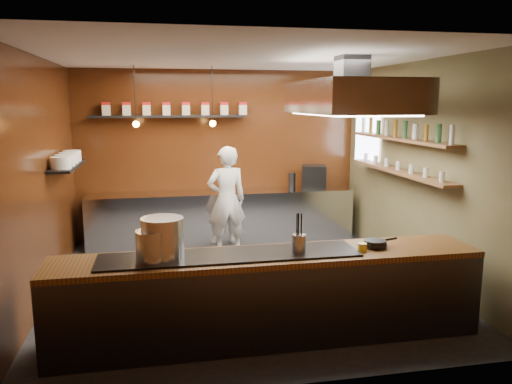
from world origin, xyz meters
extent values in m
plane|color=black|center=(0.00, 0.00, 0.00)|extent=(5.00, 5.00, 0.00)
plane|color=black|center=(0.00, 2.50, 1.50)|extent=(5.00, 0.00, 5.00)
plane|color=black|center=(-2.50, 0.00, 1.50)|extent=(0.00, 5.00, 5.00)
plane|color=brown|center=(2.50, 0.00, 1.50)|extent=(0.00, 5.00, 5.00)
plane|color=silver|center=(0.00, 0.00, 3.00)|extent=(5.00, 5.00, 0.00)
plane|color=white|center=(2.45, 1.70, 1.90)|extent=(0.00, 1.00, 1.00)
cube|color=silver|center=(0.00, 2.17, 0.45)|extent=(4.60, 0.65, 0.90)
cube|color=#38383D|center=(0.00, -1.60, 0.43)|extent=(4.40, 0.70, 0.86)
cube|color=brown|center=(0.00, -1.60, 0.89)|extent=(4.40, 0.72, 0.06)
cube|color=black|center=(-0.40, -1.60, 0.93)|extent=(2.60, 0.55, 0.02)
cube|color=black|center=(-0.90, 2.36, 2.20)|extent=(2.60, 0.26, 0.04)
cube|color=black|center=(-2.34, 1.00, 1.55)|extent=(0.30, 1.40, 0.04)
cube|color=brown|center=(2.34, 0.30, 1.92)|extent=(0.26, 2.80, 0.04)
cube|color=brown|center=(2.34, 0.30, 1.45)|extent=(0.26, 2.80, 0.04)
cube|color=#38383D|center=(1.30, -0.40, 2.85)|extent=(0.35, 0.35, 0.30)
cube|color=silver|center=(1.30, -0.40, 2.50)|extent=(1.20, 2.00, 0.40)
cube|color=white|center=(1.30, -0.40, 2.29)|extent=(1.00, 1.80, 0.02)
cylinder|color=black|center=(-1.40, 1.70, 2.55)|extent=(0.01, 0.01, 0.90)
sphere|color=orange|center=(-1.40, 1.70, 2.10)|extent=(0.10, 0.10, 0.10)
cylinder|color=black|center=(-0.20, 1.70, 2.55)|extent=(0.01, 0.01, 0.90)
sphere|color=orange|center=(-0.20, 1.70, 2.10)|extent=(0.10, 0.10, 0.10)
cube|color=beige|center=(-1.90, 2.36, 2.31)|extent=(0.13, 0.13, 0.17)
cube|color=#AF1615|center=(-1.90, 2.36, 2.42)|extent=(0.13, 0.13, 0.05)
cube|color=beige|center=(-1.57, 2.36, 2.31)|extent=(0.13, 0.13, 0.17)
cube|color=#AF1615|center=(-1.57, 2.36, 2.42)|extent=(0.14, 0.13, 0.05)
cube|color=beige|center=(-1.24, 2.36, 2.31)|extent=(0.13, 0.13, 0.17)
cube|color=#AF1615|center=(-1.24, 2.36, 2.42)|extent=(0.13, 0.13, 0.05)
cube|color=beige|center=(-0.91, 2.36, 2.31)|extent=(0.13, 0.13, 0.17)
cube|color=#AF1615|center=(-0.91, 2.36, 2.42)|extent=(0.14, 0.13, 0.05)
cube|color=beige|center=(-0.59, 2.36, 2.31)|extent=(0.13, 0.13, 0.17)
cube|color=#AF1615|center=(-0.59, 2.36, 2.42)|extent=(0.14, 0.13, 0.05)
cube|color=beige|center=(-0.26, 2.36, 2.31)|extent=(0.13, 0.13, 0.17)
cube|color=#AF1615|center=(-0.26, 2.36, 2.42)|extent=(0.14, 0.13, 0.05)
cube|color=beige|center=(0.07, 2.36, 2.31)|extent=(0.13, 0.13, 0.17)
cube|color=#AF1615|center=(0.07, 2.36, 2.42)|extent=(0.14, 0.13, 0.05)
cube|color=beige|center=(0.40, 2.36, 2.31)|extent=(0.13, 0.13, 0.17)
cube|color=#AF1615|center=(0.40, 2.36, 2.42)|extent=(0.14, 0.13, 0.05)
cylinder|color=white|center=(-2.34, 0.55, 1.65)|extent=(0.26, 0.26, 0.16)
cylinder|color=white|center=(-2.34, 0.85, 1.65)|extent=(0.26, 0.26, 0.16)
cylinder|color=white|center=(-2.34, 1.15, 1.65)|extent=(0.26, 0.26, 0.16)
cylinder|color=white|center=(-2.34, 1.45, 1.65)|extent=(0.26, 0.26, 0.16)
cylinder|color=silver|center=(2.34, -1.00, 2.06)|extent=(0.06, 0.06, 0.24)
cylinder|color=#2D5933|center=(2.34, -0.71, 2.06)|extent=(0.06, 0.06, 0.24)
cylinder|color=#8C601E|center=(2.34, -0.42, 2.06)|extent=(0.06, 0.06, 0.24)
cylinder|color=silver|center=(2.34, -0.13, 2.06)|extent=(0.06, 0.06, 0.24)
cylinder|color=#2D5933|center=(2.34, 0.16, 2.06)|extent=(0.06, 0.06, 0.24)
cylinder|color=#8C601E|center=(2.34, 0.44, 2.06)|extent=(0.06, 0.06, 0.24)
cylinder|color=silver|center=(2.34, 0.73, 2.06)|extent=(0.06, 0.06, 0.24)
cylinder|color=#2D5933|center=(2.34, 1.02, 2.06)|extent=(0.06, 0.06, 0.24)
cylinder|color=#8C601E|center=(2.34, 1.31, 2.06)|extent=(0.06, 0.06, 0.24)
cylinder|color=silver|center=(2.34, 1.60, 2.06)|extent=(0.06, 0.06, 0.24)
cylinder|color=silver|center=(2.34, -0.85, 1.53)|extent=(0.07, 0.07, 0.13)
cylinder|color=silver|center=(2.34, -0.47, 1.53)|extent=(0.07, 0.07, 0.13)
cylinder|color=silver|center=(2.34, -0.08, 1.53)|extent=(0.07, 0.07, 0.13)
cylinder|color=silver|center=(2.34, 0.30, 1.53)|extent=(0.07, 0.07, 0.13)
cylinder|color=silver|center=(2.34, 0.68, 1.53)|extent=(0.07, 0.07, 0.13)
cylinder|color=silver|center=(2.34, 1.07, 1.53)|extent=(0.07, 0.07, 0.13)
cylinder|color=silver|center=(2.34, 1.45, 1.53)|extent=(0.07, 0.07, 0.13)
cylinder|color=silver|center=(-1.06, -1.59, 1.14)|extent=(0.52, 0.52, 0.40)
cylinder|color=#BBBDC2|center=(-1.16, -1.66, 1.09)|extent=(0.34, 0.34, 0.30)
cylinder|color=#B5B8BC|center=(0.29, -1.67, 1.03)|extent=(0.17, 0.17, 0.19)
cylinder|color=black|center=(1.15, -1.60, 0.96)|extent=(0.25, 0.25, 0.03)
cylinder|color=black|center=(1.15, -1.60, 0.99)|extent=(0.23, 0.23, 0.03)
cylinder|color=black|center=(1.34, -1.55, 0.99)|extent=(0.18, 0.07, 0.02)
cylinder|color=gold|center=(0.96, -1.69, 0.96)|extent=(0.12, 0.12, 0.08)
cube|color=black|center=(1.65, 2.13, 1.11)|extent=(0.52, 0.51, 0.43)
imported|color=white|center=(-0.01, 1.54, 0.87)|extent=(0.68, 0.49, 1.75)
camera|label=1|loc=(-1.07, -6.35, 2.44)|focal=35.00mm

